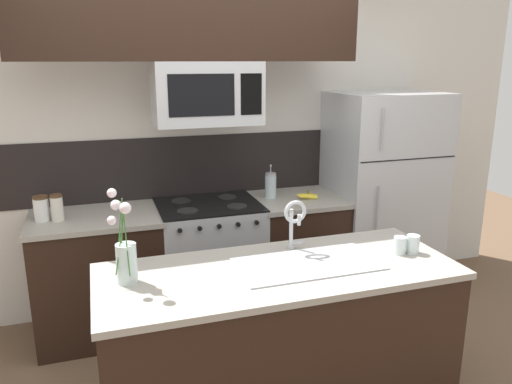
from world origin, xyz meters
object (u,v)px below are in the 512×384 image
spare_glass (413,244)px  french_press (271,185)px  microwave (206,93)px  stove_range (210,261)px  refrigerator (380,195)px  sink_faucet (294,218)px  flower_vase (125,257)px  storage_jar_tall (41,208)px  banana_bunch (308,196)px  storage_jar_medium (57,208)px  drinking_glass (400,245)px

spare_glass → french_press: bearing=105.3°
microwave → stove_range: bearing=90.2°
french_press → spare_glass: bearing=-74.7°
refrigerator → sink_faucet: 1.65m
sink_faucet → flower_vase: bearing=-172.3°
storage_jar_tall → microwave: bearing=-0.8°
microwave → storage_jar_tall: 1.37m
refrigerator → banana_bunch: (-0.70, -0.08, 0.08)m
storage_jar_medium → drinking_glass: 2.23m
banana_bunch → storage_jar_tall: bearing=178.4°
microwave → sink_faucet: (0.25, -1.03, -0.63)m
sink_faucet → drinking_glass: (0.55, -0.22, -0.15)m
french_press → sink_faucet: bearing=-103.1°
spare_glass → refrigerator: bearing=65.1°
microwave → spare_glass: size_ratio=7.09×
drinking_glass → storage_jar_tall: bearing=147.0°
refrigerator → banana_bunch: refrigerator is taller
stove_range → storage_jar_tall: storage_jar_tall is taller
storage_jar_medium → drinking_glass: bearing=-33.7°
stove_range → flower_vase: bearing=-119.8°
stove_range → spare_glass: 1.64m
sink_faucet → spare_glass: sink_faucet is taller
spare_glass → microwave: bearing=124.9°
storage_jar_tall → sink_faucet: sink_faucet is taller
stove_range → refrigerator: refrigerator is taller
storage_jar_medium → spare_glass: (1.93, -1.25, -0.04)m
stove_range → storage_jar_tall: bearing=-179.8°
storage_jar_medium → stove_range: bearing=2.1°
stove_range → drinking_glass: drinking_glass is taller
flower_vase → spare_glass: bearing=-3.8°
stove_range → microwave: bearing=-89.8°
storage_jar_medium → banana_bunch: storage_jar_medium is taller
storage_jar_tall → banana_bunch: storage_jar_tall is taller
stove_range → microwave: (0.00, -0.02, 1.28)m
drinking_glass → spare_glass: bearing=-8.4°
storage_jar_tall → flower_vase: 1.27m
storage_jar_medium → banana_bunch: bearing=-0.7°
banana_bunch → spare_glass: (0.10, -1.22, 0.03)m
stove_range → french_press: bearing=6.7°
refrigerator → french_press: bearing=177.6°
stove_range → spare_glass: (0.88, -1.28, 0.50)m
banana_bunch → drinking_glass: (0.02, -1.21, 0.03)m
sink_faucet → flower_vase: flower_vase is taller
banana_bunch → french_press: (-0.27, 0.12, 0.08)m
microwave → flower_vase: bearing=-120.3°
microwave → banana_bunch: bearing=-2.9°
banana_bunch → flower_vase: size_ratio=0.42×
sink_faucet → spare_glass: 0.68m
spare_glass → drinking_glass: bearing=171.6°
stove_range → banana_bunch: 0.92m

